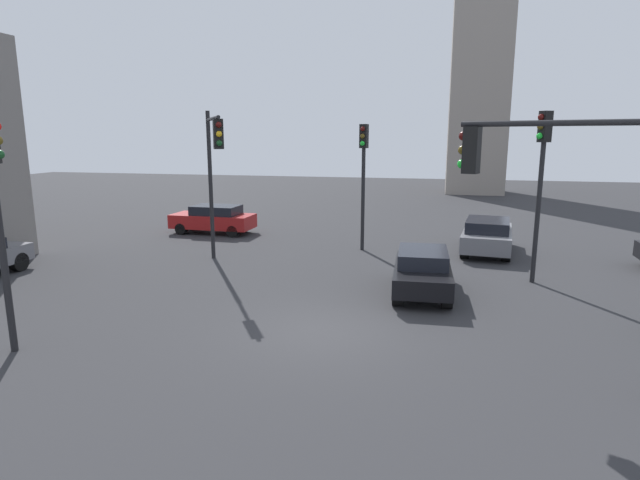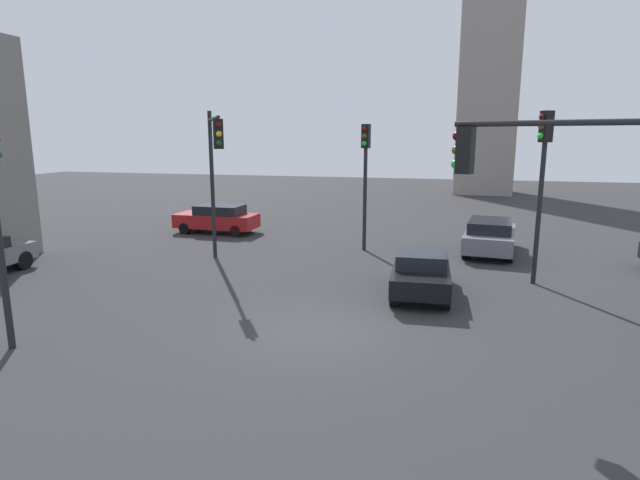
# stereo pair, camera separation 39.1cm
# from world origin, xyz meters

# --- Properties ---
(ground_plane) EXTENTS (98.54, 98.54, 0.00)m
(ground_plane) POSITION_xyz_m (0.00, 0.00, 0.00)
(ground_plane) COLOR #2D2D30
(traffic_light_0) EXTENTS (3.97, 1.67, 5.45)m
(traffic_light_0) POSITION_xyz_m (5.27, -1.30, 3.93)
(traffic_light_0) COLOR black
(traffic_light_0) RESTS_ON ground_plane
(traffic_light_2) EXTENTS (1.93, 3.10, 5.92)m
(traffic_light_2) POSITION_xyz_m (-5.39, 5.65, 4.15)
(traffic_light_2) COLOR black
(traffic_light_2) RESTS_ON ground_plane
(traffic_light_3) EXTENTS (0.37, 0.48, 5.44)m
(traffic_light_3) POSITION_xyz_m (-0.39, 9.82, 3.78)
(traffic_light_3) COLOR black
(traffic_light_3) RESTS_ON ground_plane
(traffic_light_4) EXTENTS (0.49, 0.44, 5.75)m
(traffic_light_4) POSITION_xyz_m (6.06, 6.05, 3.97)
(traffic_light_4) COLOR black
(traffic_light_4) RESTS_ON ground_plane
(car_0) EXTENTS (1.89, 4.00, 1.39)m
(car_0) POSITION_xyz_m (2.40, 3.94, 0.75)
(car_0) COLOR black
(car_0) RESTS_ON ground_plane
(car_3) EXTENTS (4.24, 1.86, 1.45)m
(car_3) POSITION_xyz_m (-8.43, 12.02, 0.76)
(car_3) COLOR maroon
(car_3) RESTS_ON ground_plane
(car_5) EXTENTS (2.47, 4.61, 1.46)m
(car_5) POSITION_xyz_m (4.93, 10.52, 0.77)
(car_5) COLOR slate
(car_5) RESTS_ON ground_plane
(skyline_tower) EXTENTS (4.81, 4.81, 30.66)m
(skyline_tower) POSITION_xyz_m (5.83, 35.23, 15.33)
(skyline_tower) COLOR gray
(skyline_tower) RESTS_ON ground_plane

